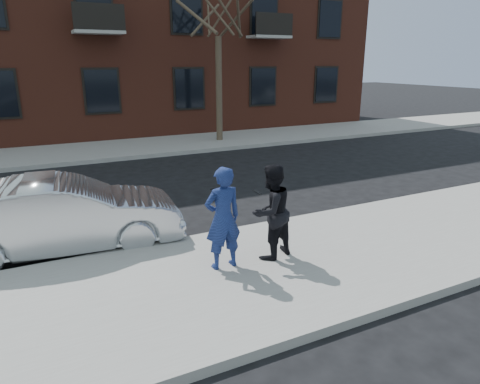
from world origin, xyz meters
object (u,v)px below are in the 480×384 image
silver_sedan (64,215)px  man_hoodie (223,218)px  street_tree (218,4)px  man_peacoat (271,212)px

silver_sedan → man_hoodie: (2.21, -2.18, 0.30)m
street_tree → man_peacoat: bearing=-109.4°
street_tree → man_peacoat: (-3.84, -10.89, -4.55)m
man_hoodie → man_peacoat: size_ratio=1.03×
street_tree → man_hoodie: size_ratio=4.02×
man_peacoat → man_hoodie: bearing=-17.6°
silver_sedan → man_hoodie: 3.12m
silver_sedan → man_peacoat: (3.09, -2.19, 0.28)m
man_peacoat → silver_sedan: bearing=-52.2°
silver_sedan → man_peacoat: bearing=-120.1°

